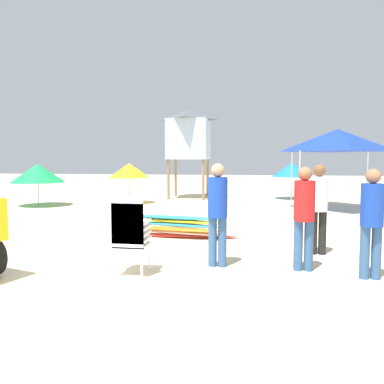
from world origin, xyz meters
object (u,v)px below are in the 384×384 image
lifeguard_tower (189,134)px  beach_umbrella_mid (129,171)px  surfboard_pile (176,227)px  lifeguard_near_right (304,212)px  lifeguard_near_left (218,208)px  lifeguard_far_right (372,217)px  lifeguard_near_center (319,203)px  stacked_plastic_chairs (130,230)px  popup_canopy (337,140)px  beach_umbrella_far (292,170)px  beach_umbrella_left (38,173)px

lifeguard_tower → beach_umbrella_mid: (-1.98, -2.58, -1.58)m
surfboard_pile → lifeguard_near_right: (2.51, -2.29, 0.70)m
lifeguard_near_left → lifeguard_far_right: bearing=-7.8°
lifeguard_far_right → beach_umbrella_mid: 11.29m
beach_umbrella_mid → lifeguard_near_center: bearing=-51.0°
lifeguard_far_right → beach_umbrella_mid: (-6.70, 9.08, 0.40)m
lifeguard_near_right → beach_umbrella_mid: size_ratio=1.00×
lifeguard_near_left → lifeguard_near_center: 2.08m
stacked_plastic_chairs → surfboard_pile: bearing=88.3°
lifeguard_near_right → lifeguard_far_right: (0.91, -0.29, -0.02)m
popup_canopy → lifeguard_tower: lifeguard_tower is taller
stacked_plastic_chairs → beach_umbrella_far: bearing=74.4°
lifeguard_near_left → lifeguard_near_right: size_ratio=1.03×
lifeguard_far_right → popup_canopy: bearing=82.3°
stacked_plastic_chairs → beach_umbrella_left: bearing=128.1°
stacked_plastic_chairs → lifeguard_near_right: bearing=15.0°
beach_umbrella_far → beach_umbrella_left: bearing=-156.6°
lifeguard_near_left → beach_umbrella_left: size_ratio=0.83×
lifeguard_tower → lifeguard_near_right: bearing=-71.5°
surfboard_pile → lifeguard_near_center: lifeguard_near_center is taller
stacked_plastic_chairs → lifeguard_tower: (-1.20, 12.07, 2.21)m
surfboard_pile → beach_umbrella_left: bearing=141.5°
lifeguard_tower → beach_umbrella_left: (-5.13, -3.98, -1.66)m
surfboard_pile → lifeguard_tower: 9.56m
beach_umbrella_mid → surfboard_pile: bearing=-63.3°
lifeguard_near_center → lifeguard_far_right: lifeguard_near_center is taller
surfboard_pile → lifeguard_near_right: 3.47m
lifeguard_near_center → beach_umbrella_mid: (-6.18, 7.63, 0.37)m
stacked_plastic_chairs → beach_umbrella_far: size_ratio=0.66×
lifeguard_near_center → lifeguard_tower: bearing=112.3°
beach_umbrella_far → surfboard_pile: bearing=-109.8°
lifeguard_far_right → popup_canopy: 8.64m
lifeguard_near_center → lifeguard_tower: size_ratio=0.41×
beach_umbrella_far → lifeguard_near_left: bearing=-100.7°
lifeguard_near_center → beach_umbrella_far: size_ratio=0.91×
lifeguard_near_right → beach_umbrella_left: lifeguard_near_right is taller
stacked_plastic_chairs → beach_umbrella_far: (3.44, 12.31, 0.62)m
lifeguard_near_center → lifeguard_far_right: bearing=-70.2°
lifeguard_near_left → lifeguard_tower: size_ratio=0.42×
lifeguard_far_right → beach_umbrella_left: size_ratio=0.80×
lifeguard_far_right → beach_umbrella_mid: size_ratio=0.98×
lifeguard_near_left → lifeguard_tower: lifeguard_tower is taller
lifeguard_near_center → lifeguard_near_right: lifeguard_near_center is taller
lifeguard_near_right → lifeguard_tower: bearing=108.5°
stacked_plastic_chairs → beach_umbrella_left: beach_umbrella_left is taller
beach_umbrella_left → lifeguard_near_left: bearing=-44.2°
lifeguard_near_center → lifeguard_far_right: 1.54m
surfboard_pile → lifeguard_near_center: bearing=-21.4°
stacked_plastic_chairs → beach_umbrella_left: (-6.33, 8.09, 0.55)m
beach_umbrella_left → beach_umbrella_mid: beach_umbrella_mid is taller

